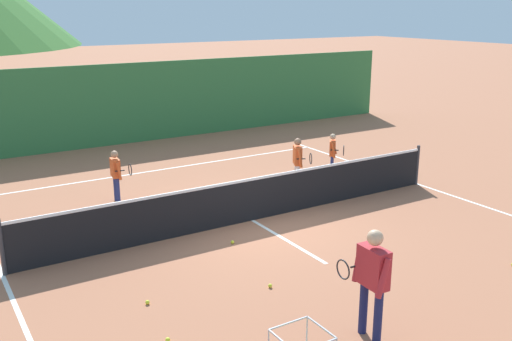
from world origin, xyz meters
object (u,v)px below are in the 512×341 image
at_px(student_0, 116,171).
at_px(tennis_ball_7, 233,242).
at_px(instructor, 372,274).
at_px(tennis_ball_2, 270,286).
at_px(tennis_ball_0, 168,340).
at_px(student_2, 333,151).
at_px(tennis_net, 252,199).
at_px(student_1, 298,159).
at_px(tennis_ball_4, 147,302).

height_order(student_0, tennis_ball_7, student_0).
height_order(instructor, tennis_ball_2, instructor).
distance_m(tennis_ball_0, tennis_ball_2, 2.19).
distance_m(student_2, tennis_ball_0, 8.88).
bearing_deg(student_0, tennis_net, -52.82).
bearing_deg(student_2, student_1, -163.19).
xyz_separation_m(tennis_net, tennis_ball_2, (-1.38, -2.83, -0.47)).
height_order(instructor, tennis_ball_0, instructor).
bearing_deg(student_0, tennis_ball_7, -73.40).
xyz_separation_m(student_2, tennis_ball_2, (-5.06, -4.61, -0.68)).
bearing_deg(tennis_ball_4, tennis_net, 34.42).
xyz_separation_m(tennis_net, student_0, (-2.10, 2.76, 0.26)).
bearing_deg(student_0, student_1, -18.75).
height_order(student_2, tennis_ball_2, student_2).
bearing_deg(tennis_net, student_1, 31.31).
xyz_separation_m(student_1, student_2, (1.51, 0.46, -0.09)).
xyz_separation_m(student_1, tennis_ball_2, (-3.54, -4.15, -0.77)).
relative_size(student_0, student_1, 0.95).
xyz_separation_m(tennis_net, tennis_ball_7, (-1.01, -0.90, -0.47)).
bearing_deg(tennis_ball_2, tennis_net, 64.07).
relative_size(instructor, student_1, 1.22).
height_order(tennis_ball_2, tennis_ball_4, same).
bearing_deg(tennis_net, student_0, 127.18).
height_order(instructor, tennis_ball_4, instructor).
height_order(student_1, tennis_ball_2, student_1).
xyz_separation_m(instructor, student_2, (4.69, 6.60, -0.26)).
distance_m(instructor, student_2, 8.10).
xyz_separation_m(student_2, tennis_ball_4, (-7.01, -4.06, -0.68)).
distance_m(instructor, student_0, 7.67).
relative_size(student_0, tennis_ball_7, 18.63).
distance_m(tennis_ball_4, tennis_ball_7, 2.71).
distance_m(instructor, tennis_ball_4, 3.57).
relative_size(instructor, tennis_ball_2, 24.04).
bearing_deg(tennis_ball_2, student_1, 49.52).
relative_size(instructor, tennis_ball_7, 24.04).
bearing_deg(tennis_ball_2, tennis_ball_0, -164.07).
relative_size(tennis_net, tennis_ball_2, 150.33).
distance_m(student_0, tennis_ball_4, 5.25).
bearing_deg(student_2, tennis_ball_0, -143.97).
bearing_deg(tennis_ball_4, tennis_ball_7, 30.76).
relative_size(instructor, student_0, 1.29).
relative_size(instructor, tennis_ball_4, 24.04).
height_order(instructor, student_1, instructor).
height_order(student_1, student_2, student_1).
bearing_deg(student_2, tennis_net, -154.26).
xyz_separation_m(tennis_ball_0, tennis_ball_2, (2.10, 0.60, 0.00)).
relative_size(student_2, tennis_ball_7, 17.50).
relative_size(instructor, student_2, 1.37).
bearing_deg(tennis_ball_7, student_0, 106.60).
bearing_deg(instructor, tennis_ball_7, 89.93).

